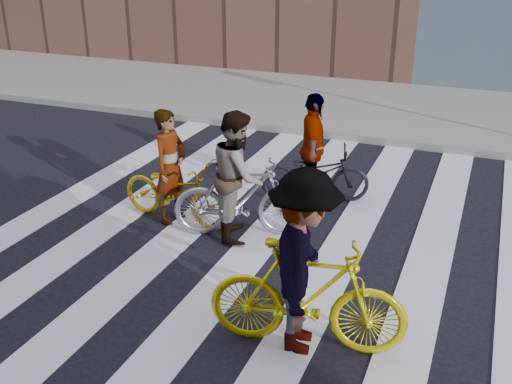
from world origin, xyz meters
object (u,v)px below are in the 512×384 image
Objects in this scene: bike_silver_mid at (242,198)px; rider_left at (170,167)px; bike_dark_rear at (315,174)px; rider_mid at (238,175)px; bike_yellow_left at (175,191)px; bike_yellow_right at (307,296)px; rider_right at (303,263)px; rider_rear at (313,148)px.

bike_silver_mid is 1.12× the size of rider_left.
bike_dark_rear is 1.71m from rider_mid.
bike_yellow_left is 2.20m from bike_dark_rear.
bike_yellow_right is (1.56, -2.00, 0.03)m from bike_silver_mid.
rider_left is 0.87× the size of rider_right.
rider_rear is at bearing -42.37° from rider_mid.
rider_rear is at bearing 72.59° from bike_dark_rear.
bike_yellow_right reaches higher than bike_silver_mid.
bike_yellow_left is at bearing 41.25° from rider_right.
bike_silver_mid is 0.33m from rider_mid.
rider_left is at bearing 114.32° from rider_rear.
bike_yellow_right is 0.36m from rider_right.
rider_right reaches higher than bike_yellow_right.
bike_dark_rear is at bearing 4.87° from rider_right.
bike_yellow_right is at bearing -99.99° from rider_right.
bike_yellow_right reaches higher than bike_dark_rear.
bike_dark_rear is at bearing -41.25° from bike_yellow_left.
rider_left reaches higher than bike_yellow_right.
bike_silver_mid is 1.15m from rider_left.
bike_silver_mid is at bearing -111.92° from rider_mid.
rider_rear reaches higher than bike_silver_mid.
bike_silver_mid is 0.95× the size of bike_yellow_right.
bike_yellow_left is 1.06× the size of rider_left.
bike_silver_mid reaches higher than bike_dark_rear.
rider_rear is at bearing 6.38° from bike_yellow_right.
rider_right reaches higher than rider_mid.
rider_right is 1.12× the size of rider_rear.
bike_yellow_right is at bearing -164.01° from bike_silver_mid.
rider_right reaches higher than bike_dark_rear.
bike_dark_rear is (-0.99, 3.53, -0.15)m from bike_yellow_right.
bike_dark_rear is 0.94× the size of rider_mid.
rider_rear is (1.59, 1.46, 0.39)m from bike_yellow_left.
rider_mid is (-0.62, -1.53, 0.44)m from bike_dark_rear.
rider_left is at bearing 97.02° from bike_yellow_left.
bike_yellow_left is at bearing -82.98° from rider_left.
bike_yellow_right is 3.67m from bike_dark_rear.
rider_mid is 0.93× the size of rider_right.
rider_rear reaches higher than bike_dark_rear.
rider_mid is 1.04× the size of rider_rear.
bike_silver_mid is at bearing -86.48° from rider_left.
rider_rear is at bearing -40.71° from bike_silver_mid.
bike_dark_rear is 3.69m from rider_right.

